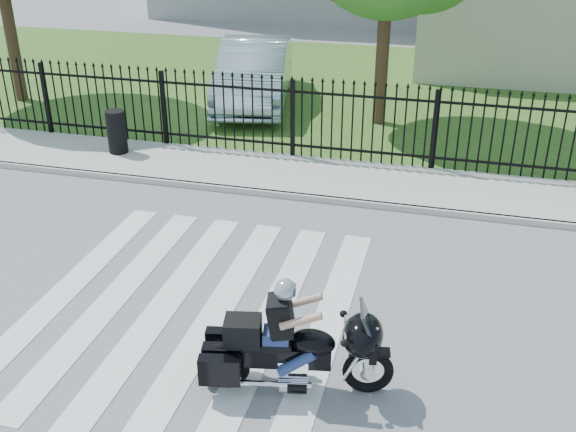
# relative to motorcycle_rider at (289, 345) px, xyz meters

# --- Properties ---
(ground) EXTENTS (120.00, 120.00, 0.00)m
(ground) POSITION_rel_motorcycle_rider_xyz_m (-1.80, 1.30, -0.64)
(ground) COLOR slate
(ground) RESTS_ON ground
(crosswalk) EXTENTS (5.00, 5.50, 0.01)m
(crosswalk) POSITION_rel_motorcycle_rider_xyz_m (-1.80, 1.30, -0.63)
(crosswalk) COLOR silver
(crosswalk) RESTS_ON ground
(sidewalk) EXTENTS (40.00, 2.00, 0.12)m
(sidewalk) POSITION_rel_motorcycle_rider_xyz_m (-1.80, 6.30, -0.58)
(sidewalk) COLOR #ADAAA3
(sidewalk) RESTS_ON ground
(curb) EXTENTS (40.00, 0.12, 0.12)m
(curb) POSITION_rel_motorcycle_rider_xyz_m (-1.80, 5.30, -0.58)
(curb) COLOR #ADAAA3
(curb) RESTS_ON ground
(grass_strip) EXTENTS (40.00, 12.00, 0.02)m
(grass_strip) POSITION_rel_motorcycle_rider_xyz_m (-1.80, 13.30, -0.63)
(grass_strip) COLOR #27511B
(grass_strip) RESTS_ON ground
(iron_fence) EXTENTS (26.00, 0.04, 1.80)m
(iron_fence) POSITION_rel_motorcycle_rider_xyz_m (-1.80, 7.30, 0.26)
(iron_fence) COLOR black
(iron_fence) RESTS_ON ground
(motorcycle_rider) EXTENTS (2.34, 1.07, 1.57)m
(motorcycle_rider) POSITION_rel_motorcycle_rider_xyz_m (0.00, 0.00, 0.00)
(motorcycle_rider) COLOR black
(motorcycle_rider) RESTS_ON ground
(parked_car) EXTENTS (2.77, 5.39, 1.69)m
(parked_car) POSITION_rel_motorcycle_rider_xyz_m (-3.85, 11.13, 0.23)
(parked_car) COLOR #A9C0D4
(parked_car) RESTS_ON grass_strip
(litter_bin) EXTENTS (0.43, 0.43, 0.95)m
(litter_bin) POSITION_rel_motorcycle_rider_xyz_m (-5.60, 6.49, -0.05)
(litter_bin) COLOR black
(litter_bin) RESTS_ON sidewalk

